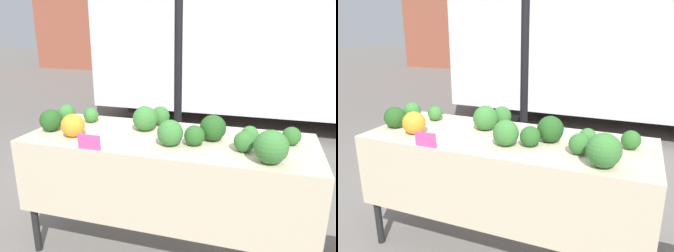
% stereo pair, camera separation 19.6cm
% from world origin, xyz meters
% --- Properties ---
extents(ground_plane, '(40.00, 40.00, 0.00)m').
position_xyz_m(ground_plane, '(0.00, 0.00, 0.00)').
color(ground_plane, slate).
extents(tent_pole, '(0.07, 0.07, 2.47)m').
position_xyz_m(tent_pole, '(-0.14, 0.76, 1.24)').
color(tent_pole, black).
rests_on(tent_pole, ground_plane).
extents(parked_truck, '(5.11, 2.19, 2.24)m').
position_xyz_m(parked_truck, '(0.28, 3.87, 1.21)').
color(parked_truck, silver).
rests_on(parked_truck, ground_plane).
extents(market_table, '(1.93, 0.74, 0.87)m').
position_xyz_m(market_table, '(0.00, -0.06, 0.75)').
color(market_table, beige).
rests_on(market_table, ground_plane).
extents(orange_cauliflower, '(0.16, 0.16, 0.16)m').
position_xyz_m(orange_cauliflower, '(-0.62, -0.17, 0.95)').
color(orange_cauliflower, orange).
rests_on(orange_cauliflower, market_table).
extents(romanesco_head, '(0.12, 0.12, 0.10)m').
position_xyz_m(romanesco_head, '(-0.76, 0.02, 0.92)').
color(romanesco_head, '#93B238').
rests_on(romanesco_head, market_table).
extents(broccoli_head_0, '(0.18, 0.18, 0.18)m').
position_xyz_m(broccoli_head_0, '(-0.20, 0.10, 0.96)').
color(broccoli_head_0, '#387533').
rests_on(broccoli_head_0, market_table).
extents(broccoli_head_1, '(0.13, 0.13, 0.13)m').
position_xyz_m(broccoli_head_1, '(-0.87, 0.14, 0.94)').
color(broccoli_head_1, '#387533').
rests_on(broccoli_head_1, market_table).
extents(broccoli_head_2, '(0.11, 0.11, 0.11)m').
position_xyz_m(broccoli_head_2, '(0.53, 0.05, 0.92)').
color(broccoli_head_2, '#387533').
rests_on(broccoli_head_2, market_table).
extents(broccoli_head_3, '(0.16, 0.16, 0.16)m').
position_xyz_m(broccoli_head_3, '(0.06, -0.14, 0.95)').
color(broccoli_head_3, '#387533').
rests_on(broccoli_head_3, market_table).
extents(broccoli_head_4, '(0.17, 0.17, 0.17)m').
position_xyz_m(broccoli_head_4, '(0.30, 0.03, 0.95)').
color(broccoli_head_4, '#23511E').
rests_on(broccoli_head_4, market_table).
extents(broccoli_head_5, '(0.11, 0.11, 0.11)m').
position_xyz_m(broccoli_head_5, '(-0.68, 0.17, 0.93)').
color(broccoli_head_5, '#387533').
rests_on(broccoli_head_5, market_table).
extents(broccoli_head_6, '(0.12, 0.12, 0.12)m').
position_xyz_m(broccoli_head_6, '(0.78, 0.08, 0.93)').
color(broccoli_head_6, '#2D6628').
rests_on(broccoli_head_6, market_table).
extents(broccoli_head_7, '(0.14, 0.14, 0.14)m').
position_xyz_m(broccoli_head_7, '(-0.14, 0.26, 0.94)').
color(broccoli_head_7, '#336B2D').
rests_on(broccoli_head_7, market_table).
extents(broccoli_head_8, '(0.16, 0.16, 0.16)m').
position_xyz_m(broccoli_head_8, '(-0.84, -0.10, 0.95)').
color(broccoli_head_8, '#23511E').
rests_on(broccoli_head_8, market_table).
extents(broccoli_head_9, '(0.13, 0.13, 0.13)m').
position_xyz_m(broccoli_head_9, '(0.20, -0.10, 0.93)').
color(broccoli_head_9, '#285B23').
rests_on(broccoli_head_9, market_table).
extents(broccoli_head_10, '(0.13, 0.13, 0.13)m').
position_xyz_m(broccoli_head_10, '(0.51, -0.12, 0.93)').
color(broccoli_head_10, '#336B2D').
rests_on(broccoli_head_10, market_table).
extents(broccoli_head_11, '(0.19, 0.19, 0.19)m').
position_xyz_m(broccoli_head_11, '(0.66, -0.25, 0.96)').
color(broccoli_head_11, '#387533').
rests_on(broccoli_head_11, market_table).
extents(price_sign, '(0.15, 0.01, 0.09)m').
position_xyz_m(price_sign, '(-0.39, -0.35, 0.92)').
color(price_sign, '#EF4793').
rests_on(price_sign, market_table).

